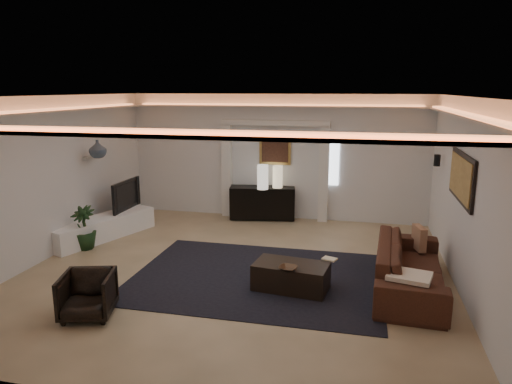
% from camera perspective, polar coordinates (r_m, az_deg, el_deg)
% --- Properties ---
extents(floor, '(7.00, 7.00, 0.00)m').
position_cam_1_polar(floor, '(8.03, -2.38, -9.58)').
color(floor, tan).
rests_on(floor, ground).
extents(ceiling, '(7.00, 7.00, 0.00)m').
position_cam_1_polar(ceiling, '(7.44, -2.58, 11.57)').
color(ceiling, white).
rests_on(ceiling, ground).
extents(wall_back, '(7.00, 0.00, 7.00)m').
position_cam_1_polar(wall_back, '(10.97, 2.36, 4.27)').
color(wall_back, silver).
rests_on(wall_back, ground).
extents(wall_front, '(7.00, 0.00, 7.00)m').
position_cam_1_polar(wall_front, '(4.46, -14.55, -8.53)').
color(wall_front, silver).
rests_on(wall_front, ground).
extents(wall_left, '(0.00, 7.00, 7.00)m').
position_cam_1_polar(wall_left, '(9.16, -24.11, 1.54)').
color(wall_left, silver).
rests_on(wall_left, ground).
extents(wall_right, '(0.00, 7.00, 7.00)m').
position_cam_1_polar(wall_right, '(7.50, 24.27, -0.69)').
color(wall_right, silver).
rests_on(wall_right, ground).
extents(cove_soffit, '(7.00, 7.00, 0.04)m').
position_cam_1_polar(cove_soffit, '(7.45, -2.56, 9.42)').
color(cove_soffit, silver).
rests_on(cove_soffit, ceiling).
extents(daylight_slit, '(0.25, 0.03, 1.00)m').
position_cam_1_polar(daylight_slit, '(10.80, 9.40, 3.45)').
color(daylight_slit, white).
rests_on(daylight_slit, wall_back).
extents(area_rug, '(4.00, 3.00, 0.01)m').
position_cam_1_polar(area_rug, '(7.76, 0.13, -10.34)').
color(area_rug, black).
rests_on(area_rug, ground).
extents(pilaster_left, '(0.22, 0.20, 2.20)m').
position_cam_1_polar(pilaster_left, '(11.19, -3.55, 2.61)').
color(pilaster_left, silver).
rests_on(pilaster_left, ground).
extents(pilaster_right, '(0.22, 0.20, 2.20)m').
position_cam_1_polar(pilaster_right, '(10.78, 8.27, 2.12)').
color(pilaster_right, silver).
rests_on(pilaster_right, ground).
extents(alcove_header, '(2.52, 0.20, 0.12)m').
position_cam_1_polar(alcove_header, '(10.79, 2.30, 8.41)').
color(alcove_header, silver).
rests_on(alcove_header, wall_back).
extents(painting_frame, '(0.74, 0.04, 0.74)m').
position_cam_1_polar(painting_frame, '(10.91, 2.34, 5.29)').
color(painting_frame, tan).
rests_on(painting_frame, wall_back).
extents(painting_canvas, '(0.62, 0.02, 0.62)m').
position_cam_1_polar(painting_canvas, '(10.89, 2.32, 5.28)').
color(painting_canvas, '#4C2D1E').
rests_on(painting_canvas, wall_back).
extents(art_panel_frame, '(0.04, 1.64, 0.74)m').
position_cam_1_polar(art_panel_frame, '(7.74, 23.80, 1.62)').
color(art_panel_frame, black).
rests_on(art_panel_frame, wall_right).
extents(art_panel_gold, '(0.02, 1.50, 0.62)m').
position_cam_1_polar(art_panel_gold, '(7.73, 23.62, 1.63)').
color(art_panel_gold, tan).
rests_on(art_panel_gold, wall_right).
extents(wall_sconce, '(0.12, 0.12, 0.22)m').
position_cam_1_polar(wall_sconce, '(9.58, 21.20, 3.62)').
color(wall_sconce, black).
rests_on(wall_sconce, wall_right).
extents(wall_niche, '(0.10, 0.55, 0.04)m').
position_cam_1_polar(wall_niche, '(10.24, -19.28, 4.12)').
color(wall_niche, silver).
rests_on(wall_niche, wall_left).
extents(console, '(1.56, 0.71, 0.75)m').
position_cam_1_polar(console, '(10.98, 0.78, -1.30)').
color(console, black).
rests_on(console, ground).
extents(lamp_left, '(0.27, 0.27, 0.56)m').
position_cam_1_polar(lamp_left, '(10.60, 0.83, 2.02)').
color(lamp_left, beige).
rests_on(lamp_left, console).
extents(lamp_right, '(0.28, 0.28, 0.51)m').
position_cam_1_polar(lamp_right, '(10.77, 2.65, 2.17)').
color(lamp_right, beige).
rests_on(lamp_right, console).
extents(media_ledge, '(1.36, 2.42, 0.44)m').
position_cam_1_polar(media_ledge, '(10.12, -18.21, -4.16)').
color(media_ledge, white).
rests_on(media_ledge, ground).
extents(tv, '(1.12, 0.16, 0.64)m').
position_cam_1_polar(tv, '(10.54, -16.05, -0.30)').
color(tv, black).
rests_on(tv, media_ledge).
extents(figurine, '(0.15, 0.15, 0.35)m').
position_cam_1_polar(figurine, '(10.91, -15.53, -0.56)').
color(figurine, '#301F14').
rests_on(figurine, media_ledge).
extents(ginger_jar, '(0.45, 0.45, 0.35)m').
position_cam_1_polar(ginger_jar, '(9.83, -18.74, 5.00)').
color(ginger_jar, slate).
rests_on(ginger_jar, wall_niche).
extents(plant, '(0.47, 0.47, 0.83)m').
position_cam_1_polar(plant, '(9.54, -20.29, -4.12)').
color(plant, black).
rests_on(plant, ground).
extents(sofa, '(2.55, 1.13, 0.73)m').
position_cam_1_polar(sofa, '(7.59, 18.23, -8.64)').
color(sofa, black).
rests_on(sofa, ground).
extents(throw_blanket, '(0.65, 0.58, 0.06)m').
position_cam_1_polar(throw_blanket, '(6.72, 18.19, -9.70)').
color(throw_blanket, beige).
rests_on(throw_blanket, sofa).
extents(throw_pillow, '(0.22, 0.42, 0.40)m').
position_cam_1_polar(throw_pillow, '(8.40, 19.26, -5.32)').
color(throw_pillow, '#9C6E4F').
rests_on(throw_pillow, sofa).
extents(coffee_table, '(1.18, 0.74, 0.41)m').
position_cam_1_polar(coffee_table, '(7.29, 4.30, -10.23)').
color(coffee_table, black).
rests_on(coffee_table, ground).
extents(bowl, '(0.33, 0.33, 0.07)m').
position_cam_1_polar(bowl, '(6.94, 3.93, -9.31)').
color(bowl, '#3E2B1D').
rests_on(bowl, coffee_table).
extents(magazine, '(0.26, 0.22, 0.03)m').
position_cam_1_polar(magazine, '(7.44, 8.96, -8.06)').
color(magazine, beige).
rests_on(magazine, coffee_table).
extents(armchair, '(0.82, 0.83, 0.62)m').
position_cam_1_polar(armchair, '(6.81, -19.84, -11.74)').
color(armchair, black).
rests_on(armchair, ground).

